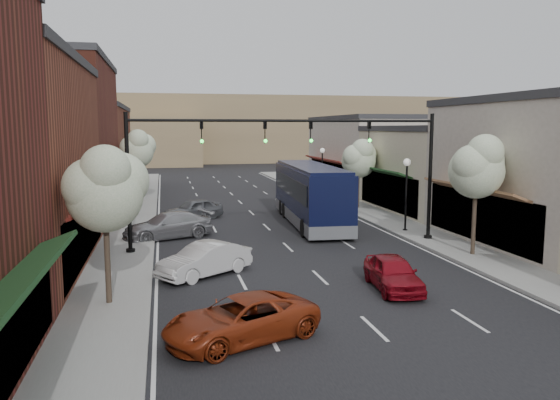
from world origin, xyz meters
TOP-DOWN VIEW (x-y plane):
  - ground at (0.00, 0.00)m, footprint 160.00×160.00m
  - sidewalk_left at (-8.40, 18.50)m, footprint 2.80×73.00m
  - sidewalk_right at (8.40, 18.50)m, footprint 2.80×73.00m
  - curb_left at (-7.00, 18.50)m, footprint 0.25×73.00m
  - curb_right at (7.00, 18.50)m, footprint 0.25×73.00m
  - bldg_left_midfar at (-14.24, 20.00)m, footprint 10.14×14.10m
  - bldg_left_far at (-14.22, 36.00)m, footprint 10.14×18.10m
  - bldg_right_midnear at (13.72, 6.00)m, footprint 9.14×12.10m
  - bldg_right_midfar at (13.70, 18.00)m, footprint 9.14×12.10m
  - bldg_right_far at (13.71, 32.00)m, footprint 9.14×16.10m
  - hill_far at (0.00, 90.00)m, footprint 120.00×30.00m
  - hill_near at (-25.00, 78.00)m, footprint 50.00×20.00m
  - signal_mast_right at (5.62, 8.00)m, footprint 8.22×0.46m
  - signal_mast_left at (-5.62, 8.00)m, footprint 8.22×0.46m
  - tree_right_near at (8.35, 3.94)m, footprint 2.85×2.65m
  - tree_right_far at (8.35, 19.94)m, footprint 2.85×2.65m
  - tree_left_near at (-8.25, -0.06)m, footprint 2.85×2.65m
  - tree_left_far at (-8.25, 25.94)m, footprint 2.85×2.65m
  - lamp_post_near at (7.80, 10.50)m, footprint 0.44×0.44m
  - lamp_post_far at (7.80, 28.00)m, footprint 0.44×0.44m
  - coach_bus at (3.02, 14.65)m, footprint 3.52×12.69m
  - red_hatchback at (2.28, -0.22)m, footprint 1.97×4.06m
  - parked_car_a at (-4.20, -4.07)m, footprint 5.16×3.80m
  - parked_car_b at (-4.70, 3.29)m, footprint 4.31×3.67m
  - parked_car_c at (-6.13, 11.72)m, footprint 5.50×3.68m
  - parked_car_d at (-4.34, 17.91)m, footprint 4.42×3.42m

SIDE VIEW (x-z plane):
  - ground at x=0.00m, z-range 0.00..0.00m
  - curb_left at x=-7.00m, z-range -0.01..0.16m
  - curb_right at x=7.00m, z-range -0.01..0.16m
  - sidewalk_left at x=-8.40m, z-range 0.00..0.15m
  - sidewalk_right at x=8.40m, z-range 0.00..0.15m
  - parked_car_a at x=-4.20m, z-range 0.00..1.30m
  - red_hatchback at x=2.28m, z-range 0.00..1.33m
  - parked_car_b at x=-4.70m, z-range 0.00..1.40m
  - parked_car_d at x=-4.34m, z-range 0.00..1.41m
  - parked_car_c at x=-6.13m, z-range 0.00..1.48m
  - coach_bus at x=3.02m, z-range 0.07..3.91m
  - lamp_post_near at x=7.80m, z-range 0.79..5.23m
  - lamp_post_far at x=7.80m, z-range 0.79..5.23m
  - bldg_right_midfar at x=13.70m, z-range -0.03..6.37m
  - bldg_right_far at x=13.71m, z-range -0.04..7.36m
  - bldg_right_midnear at x=13.72m, z-range -0.04..7.86m
  - tree_right_far at x=8.35m, z-range 1.28..6.70m
  - hill_near at x=-25.00m, z-range 0.00..8.00m
  - bldg_left_far at x=-14.22m, z-range -0.04..8.36m
  - tree_left_near at x=-8.25m, z-range 1.38..7.07m
  - tree_right_near at x=8.35m, z-range 1.47..7.43m
  - tree_left_far at x=-8.25m, z-range 1.54..7.67m
  - signal_mast_right at x=5.62m, z-range 1.12..8.12m
  - signal_mast_left at x=-5.62m, z-range 1.12..8.12m
  - bldg_left_midfar at x=-14.24m, z-range -0.05..10.85m
  - hill_far at x=0.00m, z-range 0.00..12.00m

